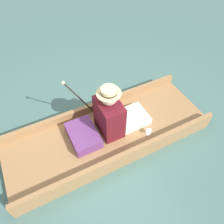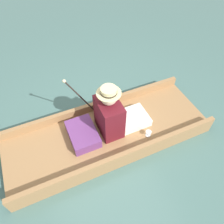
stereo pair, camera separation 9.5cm
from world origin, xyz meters
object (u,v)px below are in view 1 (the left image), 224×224
seated_person (114,115)px  teddy_bear (102,103)px  wine_glass (149,131)px  walking_cane (78,96)px

seated_person → teddy_bear: seated_person is taller
teddy_bear → wine_glass: size_ratio=4.41×
teddy_bear → walking_cane: bearing=-92.6°
wine_glass → seated_person: bearing=-130.0°
wine_glass → walking_cane: bearing=-133.4°
teddy_bear → wine_glass: 0.77m
teddy_bear → seated_person: bearing=2.3°
teddy_bear → wine_glass: teddy_bear is taller
walking_cane → teddy_bear: bearing=87.4°
wine_glass → walking_cane: size_ratio=0.11×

